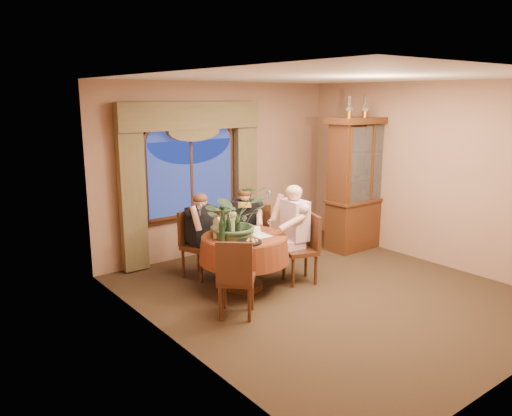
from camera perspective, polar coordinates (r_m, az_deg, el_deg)
floor at (r=6.83m, az=7.97°, el=-9.58°), size 5.00×5.00×0.00m
wall_back at (r=8.34m, az=-4.10°, el=4.55°), size 4.50×0.00×4.50m
wall_right at (r=8.19m, az=19.40°, el=3.71°), size 0.00×5.00×5.00m
ceiling at (r=6.33m, az=8.77°, el=14.58°), size 5.00×5.00×0.00m
window at (r=7.99m, az=-7.40°, el=3.39°), size 1.62×0.10×1.32m
arched_transom at (r=7.90m, az=-7.56°, el=8.98°), size 1.60×0.06×0.44m
drapery_left at (r=7.50m, az=-13.97°, el=1.59°), size 0.38×0.14×2.32m
drapery_right at (r=8.52m, az=-1.22°, el=3.26°), size 0.38×0.14×2.32m
swag_valance at (r=7.82m, az=-7.30°, el=10.42°), size 2.45×0.16×0.42m
dining_table at (r=6.80m, az=-1.34°, el=-6.20°), size 1.40×1.40×0.75m
china_cabinet at (r=8.70m, az=11.99°, el=2.75°), size 1.38×0.55×2.23m
oil_lamp_left at (r=8.28m, az=10.62°, el=11.29°), size 0.11×0.11×0.34m
oil_lamp_center at (r=8.58m, az=12.39°, el=11.25°), size 0.11×0.11×0.34m
oil_lamp_right at (r=8.88m, az=14.04°, el=11.21°), size 0.11×0.11×0.34m
chair_right at (r=7.03m, az=5.05°, el=-4.71°), size 0.54×0.54×0.96m
chair_back_right at (r=7.50m, az=-0.16°, el=-3.54°), size 0.59×0.59×0.96m
chair_back at (r=7.24m, az=-6.48°, el=-4.22°), size 0.53×0.53×0.96m
chair_front_left at (r=5.95m, az=-2.26°, el=-7.92°), size 0.59×0.59×0.96m
person_pink at (r=7.11m, az=4.41°, el=-2.77°), size 0.51×0.55×1.37m
person_back at (r=7.26m, az=-6.37°, el=-3.05°), size 0.53×0.50×1.23m
person_scarf at (r=7.53m, az=-1.28°, el=-2.30°), size 0.61×0.60×1.26m
stoneware_vase at (r=6.70m, az=-2.75°, el=-1.80°), size 0.16×0.16×0.30m
centerpiece_plant at (r=6.59m, az=-2.53°, el=1.88°), size 0.90×1.00×0.78m
olive_bowl at (r=6.66m, az=-0.97°, el=-2.97°), size 0.17×0.17×0.05m
cheese_platter at (r=6.33m, az=-0.80°, el=-3.95°), size 0.33×0.33×0.02m
wine_bottle_0 at (r=6.56m, az=-3.12°, el=-1.99°), size 0.07×0.07×0.33m
wine_bottle_1 at (r=6.46m, az=-3.16°, el=-2.21°), size 0.07×0.07×0.33m
wine_bottle_2 at (r=6.52m, az=-4.62°, el=-2.10°), size 0.07×0.07×0.33m
wine_bottle_3 at (r=6.49m, az=-2.12°, el=-2.14°), size 0.07×0.07×0.33m
wine_bottle_4 at (r=6.66m, az=-3.81°, el=-1.77°), size 0.07×0.07×0.33m
wine_bottle_5 at (r=6.37m, az=-3.93°, el=-2.44°), size 0.07×0.07×0.33m
tasting_paper_0 at (r=6.69m, az=0.45°, el=-3.10°), size 0.23×0.32×0.00m
tasting_paper_1 at (r=6.99m, az=-0.36°, el=-2.42°), size 0.34×0.37×0.00m
wine_glass_person_pink at (r=6.85m, az=1.60°, el=-1.98°), size 0.07×0.07×0.18m
wine_glass_person_back at (r=6.92m, az=-3.93°, el=-1.87°), size 0.07×0.07×0.18m
wine_glass_person_scarf at (r=7.05m, az=-1.32°, el=-1.56°), size 0.07×0.07×0.18m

